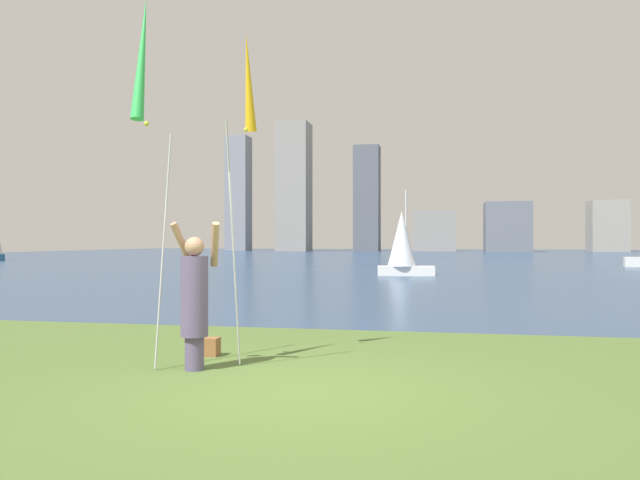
% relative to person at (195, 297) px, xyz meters
% --- Properties ---
extents(ground, '(120.00, 138.00, 0.12)m').
position_rel_person_xyz_m(ground, '(1.51, 50.16, -0.99)').
color(ground, '#4C662D').
extents(person, '(0.69, 0.51, 1.89)m').
position_rel_person_xyz_m(person, '(0.00, 0.00, 0.00)').
color(person, '#594C72').
rests_on(person, ground).
extents(kite_flag_left, '(0.16, 1.04, 4.67)m').
position_rel_person_xyz_m(kite_flag_left, '(-0.48, -0.46, 2.86)').
color(kite_flag_left, '#B2B2B7').
rests_on(kite_flag_left, ground).
extents(kite_flag_right, '(0.16, 1.10, 4.46)m').
position_rel_person_xyz_m(kite_flag_right, '(0.48, 0.71, 2.77)').
color(kite_flag_right, '#B2B2B7').
rests_on(kite_flag_right, ground).
extents(bag, '(0.30, 0.21, 0.26)m').
position_rel_person_xyz_m(bag, '(-0.19, 0.98, -0.80)').
color(bag, brown).
rests_on(bag, ground).
extents(sailboat_5, '(2.74, 1.45, 4.05)m').
position_rel_person_xyz_m(sailboat_5, '(1.06, 22.67, 0.52)').
color(sailboat_5, white).
rests_on(sailboat_5, ground).
extents(skyline_tower_0, '(3.68, 3.73, 19.23)m').
position_rel_person_xyz_m(skyline_tower_0, '(-31.54, 94.93, 8.69)').
color(skyline_tower_0, gray).
rests_on(skyline_tower_0, ground).
extents(skyline_tower_1, '(4.93, 4.96, 20.17)m').
position_rel_person_xyz_m(skyline_tower_1, '(-20.59, 89.61, 9.16)').
color(skyline_tower_1, gray).
rests_on(skyline_tower_1, ground).
extents(skyline_tower_2, '(3.99, 3.70, 16.65)m').
position_rel_person_xyz_m(skyline_tower_2, '(-9.40, 92.58, 7.40)').
color(skyline_tower_2, '#565B66').
rests_on(skyline_tower_2, ground).
extents(skyline_tower_3, '(6.58, 5.41, 6.32)m').
position_rel_person_xyz_m(skyline_tower_3, '(1.09, 93.77, 2.23)').
color(skyline_tower_3, gray).
rests_on(skyline_tower_3, ground).
extents(skyline_tower_4, '(6.55, 7.31, 7.33)m').
position_rel_person_xyz_m(skyline_tower_4, '(11.83, 90.89, 2.74)').
color(skyline_tower_4, slate).
rests_on(skyline_tower_4, ground).
extents(skyline_tower_5, '(5.17, 5.16, 7.61)m').
position_rel_person_xyz_m(skyline_tower_5, '(26.43, 93.49, 2.88)').
color(skyline_tower_5, gray).
rests_on(skyline_tower_5, ground).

